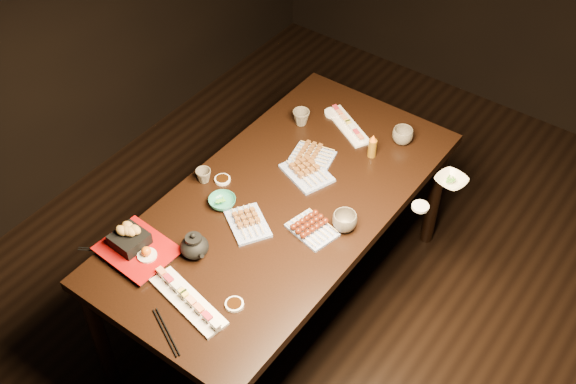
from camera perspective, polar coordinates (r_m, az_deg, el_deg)
The scene contains 23 objects.
ground at distance 3.56m, azimuth 2.83°, elevation -14.79°, with size 5.00×5.00×0.00m, color black.
dining_table at distance 3.52m, azimuth -0.48°, elevation -5.04°, with size 0.90×1.80×0.75m, color black.
sushi_platter_near at distance 2.89m, azimuth -7.93°, elevation -8.37°, with size 0.38×0.11×0.05m, color white, non-canonical shape.
sushi_platter_far at distance 3.63m, azimuth 4.73°, elevation 5.40°, with size 0.33×0.09×0.04m, color white, non-canonical shape.
yakitori_plate_center at distance 3.35m, azimuth 1.50°, elevation 1.77°, with size 0.23×0.17×0.06m, color #828EB6, non-canonical shape.
yakitori_plate_right at distance 3.13m, azimuth -3.20°, elevation -2.29°, with size 0.21×0.15×0.05m, color #828EB6, non-canonical shape.
yakitori_plate_left at distance 3.44m, azimuth 1.97°, elevation 3.06°, with size 0.20×0.14×0.05m, color #828EB6, non-canonical shape.
tsukune_plate at distance 3.10m, azimuth 1.93°, elevation -2.79°, with size 0.20×0.15×0.05m, color #828EB6, non-canonical shape.
edamame_bowl_green at distance 3.23m, azimuth -5.22°, elevation -0.78°, with size 0.12×0.12×0.04m, color #2B846B.
edamame_bowl_cream at distance 3.40m, azimuth 12.77°, elevation 0.86°, with size 0.14×0.14×0.03m, color white.
tempura_tray at distance 3.06m, azimuth -11.92°, elevation -4.02°, with size 0.31×0.25×0.11m, color black, non-canonical shape.
teacup_near_left at distance 3.34m, azimuth -6.69°, elevation 1.28°, with size 0.07×0.07×0.07m, color brown.
teacup_mid_right at distance 3.11m, azimuth 4.49°, elevation -2.34°, with size 0.11×0.11×0.08m, color brown.
teacup_far_left at distance 3.63m, azimuth 1.04°, elevation 5.91°, with size 0.09×0.09×0.08m, color brown.
teacup_far_right at distance 3.56m, azimuth 9.04°, elevation 4.41°, with size 0.10×0.10×0.08m, color brown.
teapot at distance 3.02m, azimuth -7.43°, elevation -4.12°, with size 0.14×0.14×0.12m, color black, non-canonical shape.
condiment_bottle at distance 3.45m, azimuth 6.69°, elevation 3.67°, with size 0.04×0.04×0.13m, color brown.
sauce_dish_west at distance 3.35m, azimuth -5.20°, elevation 0.98°, with size 0.07×0.07×0.01m, color white.
sauce_dish_east at distance 3.27m, azimuth 10.42°, elevation -1.15°, with size 0.08×0.08×0.01m, color white.
sauce_dish_se at distance 2.87m, azimuth -4.26°, elevation -8.85°, with size 0.08×0.08×0.01m, color white.
sauce_dish_nw at distance 3.71m, azimuth 3.54°, elevation 6.25°, with size 0.08×0.08×0.01m, color white.
chopsticks_near at distance 3.14m, azimuth -14.47°, elevation -4.49°, with size 0.21×0.02×0.01m, color black, non-canonical shape.
chopsticks_se at distance 2.83m, azimuth -9.60°, elevation -10.86°, with size 0.24×0.02×0.01m, color black, non-canonical shape.
Camera 1 is at (0.93, -1.55, 3.06)m, focal length 45.00 mm.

